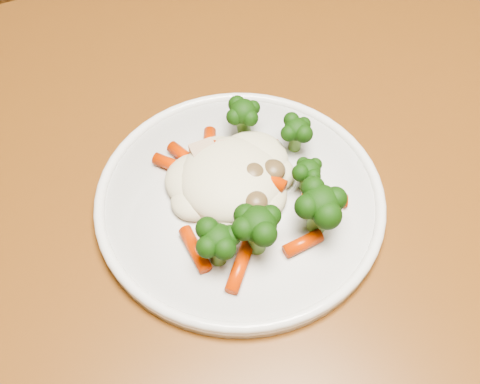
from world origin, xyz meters
The scene contains 3 objects.
dining_table centered at (-0.11, -0.15, 0.64)m, with size 1.22×0.90×0.75m.
plate centered at (-0.02, -0.19, 0.76)m, with size 0.27×0.27×0.01m, color white.
meal centered at (-0.01, -0.20, 0.78)m, with size 0.17×0.18×0.05m.
Camera 1 is at (-0.19, -0.47, 1.21)m, focal length 45.00 mm.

